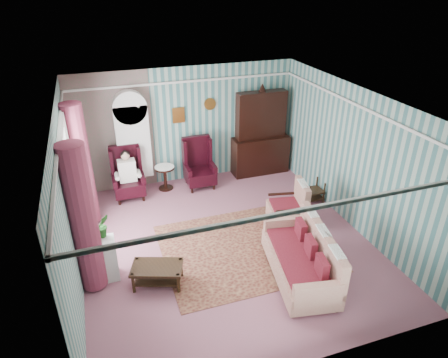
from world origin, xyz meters
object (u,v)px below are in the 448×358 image
object	(u,v)px
seated_woman	(128,175)
round_side_table	(165,178)
wingback_left	(128,174)
bookcase	(134,147)
plant_stand	(101,260)
floral_armchair	(287,203)
coffee_table	(158,275)
dresser_hutch	(261,131)
sofa	(300,255)
nest_table	(313,191)
wingback_right	(200,164)

from	to	relation	value
seated_woman	round_side_table	distance (m)	0.96
wingback_left	bookcase	bearing A→B (deg)	57.34
seated_woman	round_side_table	xyz separation A→B (m)	(0.90, 0.15, -0.29)
plant_stand	seated_woman	bearing A→B (deg)	73.78
floral_armchair	coffee_table	bearing A→B (deg)	119.49
dresser_hutch	sofa	bearing A→B (deg)	-103.98
seated_woman	floral_armchair	xyz separation A→B (m)	(3.03, -2.25, -0.07)
round_side_table	coffee_table	bearing A→B (deg)	-103.52
nest_table	coffee_table	xyz separation A→B (m)	(-3.98, -1.66, -0.08)
seated_woman	nest_table	xyz separation A→B (m)	(4.07, -1.55, -0.32)
plant_stand	coffee_table	size ratio (longest dim) A/B	0.92
bookcase	sofa	world-z (taller)	bookcase
round_side_table	nest_table	xyz separation A→B (m)	(3.17, -1.70, -0.03)
wingback_right	round_side_table	size ratio (longest dim) A/B	2.08
sofa	coffee_table	xyz separation A→B (m)	(-2.38, 0.63, -0.31)
bookcase	plant_stand	size ratio (longest dim) A/B	2.80
dresser_hutch	nest_table	size ratio (longest dim) A/B	4.37
nest_table	wingback_right	bearing A→B (deg)	146.25
wingback_right	plant_stand	xyz separation A→B (m)	(-2.55, -2.75, -0.22)
round_side_table	floral_armchair	distance (m)	3.22
nest_table	seated_woman	bearing A→B (deg)	159.15
wingback_right	nest_table	size ratio (longest dim) A/B	2.31
bookcase	sofa	distance (m)	4.82
dresser_hutch	coffee_table	world-z (taller)	dresser_hutch
wingback_right	nest_table	xyz separation A→B (m)	(2.32, -1.55, -0.35)
wingback_left	round_side_table	distance (m)	0.97
sofa	round_side_table	bearing A→B (deg)	31.76
wingback_right	floral_armchair	size ratio (longest dim) A/B	1.20
seated_woman	wingback_left	bearing A→B (deg)	0.00
wingback_left	plant_stand	bearing A→B (deg)	-106.22
wingback_left	sofa	distance (m)	4.57
wingback_left	wingback_right	bearing A→B (deg)	0.00
nest_table	sofa	size ratio (longest dim) A/B	0.27
wingback_right	seated_woman	xyz separation A→B (m)	(-1.75, 0.00, -0.04)
wingback_left	sofa	world-z (taller)	wingback_left
bookcase	wingback_left	world-z (taller)	bookcase
sofa	nest_table	bearing A→B (deg)	-24.58
dresser_hutch	floral_armchair	xyz separation A→B (m)	(-0.47, -2.52, -0.66)
nest_table	sofa	distance (m)	2.80
seated_woman	floral_armchair	size ratio (longest dim) A/B	1.13
seated_woman	sofa	xyz separation A→B (m)	(2.48, -3.84, -0.09)
floral_armchair	coffee_table	size ratio (longest dim) A/B	1.21
round_side_table	plant_stand	distance (m)	3.36
dresser_hutch	plant_stand	world-z (taller)	dresser_hutch
wingback_left	sofa	xyz separation A→B (m)	(2.48, -3.84, -0.13)
round_side_table	bookcase	bearing A→B (deg)	159.73
seated_woman	sofa	distance (m)	4.57
round_side_table	coffee_table	xyz separation A→B (m)	(-0.81, -3.36, -0.11)
wingback_right	round_side_table	world-z (taller)	wingback_right
seated_woman	round_side_table	bearing A→B (deg)	9.46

